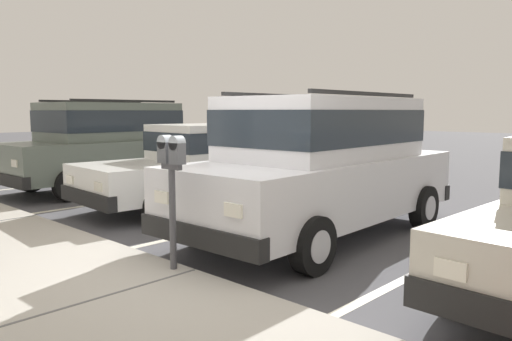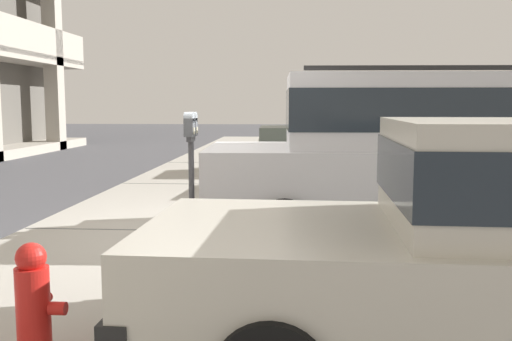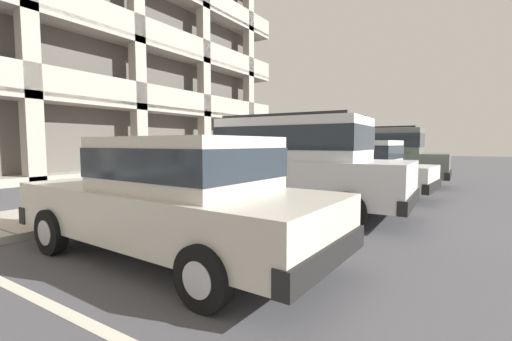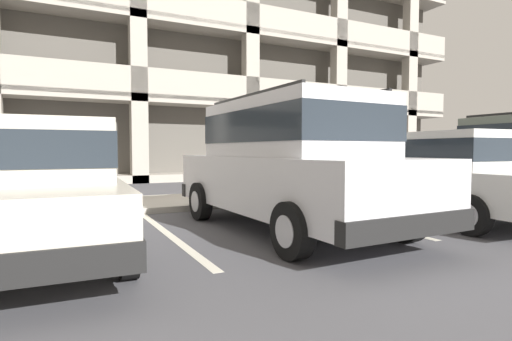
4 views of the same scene
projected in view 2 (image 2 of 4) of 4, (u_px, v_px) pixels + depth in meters
The scene contains 8 objects.
ground_plane at pixel (218, 245), 6.84m from camera, with size 80.00×80.00×0.10m.
sidewalk at pixel (112, 234), 6.91m from camera, with size 40.00×2.20×0.12m.
parking_stall_lines at pixel (328, 216), 8.32m from camera, with size 12.83×4.80×0.01m.
silver_suv at pixel (409, 151), 6.73m from camera, with size 2.13×4.84×2.03m.
dark_hatchback at pixel (394, 152), 9.73m from camera, with size 2.05×4.59×1.54m.
blue_coupe at pixel (366, 128), 12.84m from camera, with size 2.10×4.82×2.03m.
parking_meter_near at pixel (191, 142), 6.91m from camera, with size 0.35×0.12×1.42m.
fire_hydrant at pixel (34, 301), 3.40m from camera, with size 0.30×0.30×0.70m.
Camera 2 is at (-6.65, -0.90, 1.63)m, focal length 40.00 mm.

